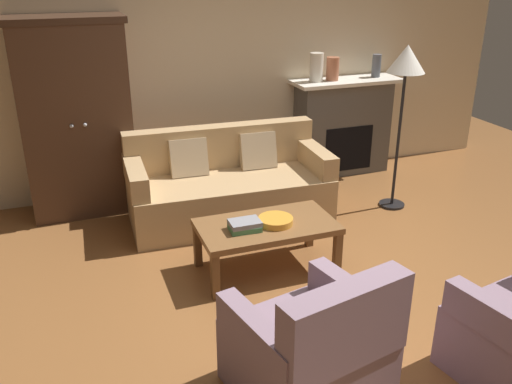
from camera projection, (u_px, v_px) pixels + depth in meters
name	position (u px, v px, depth m)	size (l,w,h in m)	color
ground_plane	(302.00, 296.00, 4.18)	(9.60, 9.60, 0.00)	brown
back_wall	(206.00, 58.00, 5.85)	(7.20, 0.10, 2.80)	beige
fireplace	(342.00, 126.00, 6.44)	(1.26, 0.48, 1.12)	#4C4947
armoire	(77.00, 118.00, 5.29)	(1.06, 0.57, 1.90)	#472D1E
couch	(228.00, 187.00, 5.37)	(1.95, 0.93, 0.86)	tan
coffee_table	(267.00, 230.00, 4.41)	(1.10, 0.60, 0.42)	brown
fruit_bowl	(276.00, 221.00, 4.38)	(0.28, 0.28, 0.05)	orange
book_stack	(245.00, 225.00, 4.27)	(0.25, 0.18, 0.08)	#427A4C
mantel_vase_cream	(316.00, 67.00, 6.03)	(0.15, 0.15, 0.31)	beige
mantel_vase_terracotta	(333.00, 69.00, 6.11)	(0.14, 0.14, 0.25)	#A86042
mantel_vase_slate	(376.00, 66.00, 6.28)	(0.10, 0.10, 0.26)	#565B66
armchair_near_left	(312.00, 352.00, 3.11)	(0.91, 0.91, 0.88)	gray
floor_lamp	(406.00, 69.00, 5.19)	(0.36, 0.36, 1.64)	black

